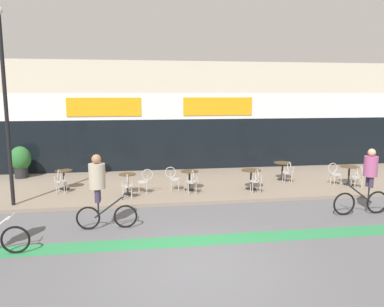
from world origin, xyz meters
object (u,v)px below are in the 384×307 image
object	(u,v)px
cafe_chair_3_near	(256,179)
cafe_chair_5_side	(334,172)
bistro_table_1	(127,180)
bistro_table_0	(64,176)
cafe_chair_4_near	(288,171)
bistro_table_4	(282,167)
cafe_chair_1_near	(127,184)
bistro_table_2	(189,176)
lamp_post	(5,96)
bistro_table_5	(349,171)
cafe_chair_2_near	(192,180)
bistro_table_3	(251,175)
planter_pot	(21,161)
cyclist_2	(99,185)
cyclist_0	(367,178)
cafe_chair_0_near	(60,180)
cafe_chair_1_side	(145,180)
cafe_chair_2_side	(173,177)
cafe_chair_5_near	(358,175)

from	to	relation	value
cafe_chair_3_near	cafe_chair_5_side	size ratio (longest dim) A/B	1.00
bistro_table_1	cafe_chair_3_near	world-z (taller)	cafe_chair_3_near
bistro_table_0	cafe_chair_4_near	world-z (taller)	cafe_chair_4_near
bistro_table_4	cafe_chair_1_near	xyz separation A→B (m)	(-6.41, -2.00, -0.01)
cafe_chair_1_near	cafe_chair_5_side	distance (m)	8.11
bistro_table_2	cafe_chair_4_near	xyz separation A→B (m)	(4.11, 0.48, 0.00)
bistro_table_2	lamp_post	xyz separation A→B (m)	(-5.97, -1.06, 3.00)
bistro_table_5	cafe_chair_2_near	xyz separation A→B (m)	(-6.40, -0.50, -0.02)
bistro_table_3	planter_pot	size ratio (longest dim) A/B	0.54
bistro_table_2	bistro_table_3	bearing A→B (deg)	-5.55
cafe_chair_3_near	planter_pot	xyz separation A→B (m)	(-9.21, 3.96, 0.24)
cafe_chair_2_near	cyclist_2	size ratio (longest dim) A/B	0.43
cafe_chair_5_side	planter_pot	size ratio (longest dim) A/B	0.66
bistro_table_4	cyclist_0	distance (m)	4.53
bistro_table_1	lamp_post	bearing A→B (deg)	-167.83
bistro_table_0	cafe_chair_5_side	xyz separation A→B (m)	(10.48, -0.94, -0.00)
bistro_table_0	cafe_chair_3_near	distance (m)	7.22
cafe_chair_3_near	bistro_table_1	bearing A→B (deg)	85.79
bistro_table_3	cafe_chair_5_side	distance (m)	3.45
bistro_table_4	planter_pot	world-z (taller)	planter_pot
lamp_post	cafe_chair_0_near	bearing A→B (deg)	44.44
cafe_chair_1_side	cafe_chair_2_side	world-z (taller)	same
bistro_table_1	bistro_table_4	bearing A→B (deg)	12.08
cafe_chair_1_side	lamp_post	bearing A→B (deg)	11.85
planter_pot	cyclist_0	distance (m)	13.57
planter_pot	bistro_table_5	bearing A→B (deg)	-13.67
bistro_table_4	bistro_table_5	distance (m)	2.60
bistro_table_3	lamp_post	world-z (taller)	lamp_post
cafe_chair_2_near	cafe_chair_4_near	xyz separation A→B (m)	(4.11, 1.10, 0.00)
bistro_table_1	bistro_table_5	world-z (taller)	bistro_table_5
cafe_chair_2_near	cafe_chair_1_near	bearing A→B (deg)	94.25
bistro_table_2	cafe_chair_5_side	distance (m)	5.78
cafe_chair_0_near	cyclist_2	distance (m)	4.03
bistro_table_4	cafe_chair_1_near	size ratio (longest dim) A/B	0.82
bistro_table_4	bistro_table_5	xyz separation A→B (m)	(2.29, -1.23, 0.01)
cafe_chair_3_near	cyclist_2	size ratio (longest dim) A/B	0.43
cafe_chair_0_near	planter_pot	distance (m)	3.66
bistro_table_5	lamp_post	distance (m)	12.77
bistro_table_2	bistro_table_1	bearing A→B (deg)	-173.31
bistro_table_0	cafe_chair_2_side	distance (m)	4.15
cafe_chair_4_near	cafe_chair_1_near	bearing A→B (deg)	106.67
bistro_table_2	bistro_table_0	bearing A→B (deg)	170.25
cafe_chair_2_side	planter_pot	size ratio (longest dim) A/B	0.66
cafe_chair_1_side	cafe_chair_4_near	bearing A→B (deg)	-171.18
cafe_chair_1_side	cafe_chair_4_near	distance (m)	5.83
cyclist_2	cafe_chair_5_near	bearing A→B (deg)	16.30
bistro_table_3	cafe_chair_2_side	size ratio (longest dim) A/B	0.82
planter_pot	cyclist_2	distance (m)	7.61
bistro_table_2	cyclist_2	size ratio (longest dim) A/B	0.35
cafe_chair_0_near	bistro_table_2	bearing A→B (deg)	-86.78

